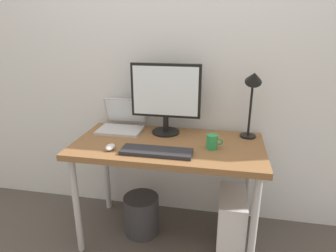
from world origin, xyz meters
name	(u,v)px	position (x,y,z in m)	size (l,w,h in m)	color
ground_plane	(168,235)	(0.00, 0.00, 0.00)	(6.00, 6.00, 0.00)	#4C4742
back_wall	(178,54)	(0.00, 0.38, 1.30)	(4.40, 0.04, 2.60)	silver
desk	(168,153)	(0.00, 0.00, 0.68)	(1.26, 0.64, 0.75)	brown
monitor	(166,95)	(-0.05, 0.19, 1.03)	(0.49, 0.20, 0.50)	black
laptop	(122,122)	(-0.39, 0.21, 0.81)	(0.32, 0.29, 0.22)	#B2B2B7
desk_lamp	(253,89)	(0.53, 0.19, 1.10)	(0.11, 0.16, 0.49)	black
keyboard	(156,152)	(-0.04, -0.18, 0.76)	(0.44, 0.14, 0.02)	#232328
mouse	(110,147)	(-0.34, -0.18, 0.77)	(0.06, 0.09, 0.03)	silver
coffee_mug	(212,142)	(0.29, -0.04, 0.80)	(0.11, 0.07, 0.09)	#268C4C
computer_tower	(231,222)	(0.45, -0.03, 0.21)	(0.18, 0.36, 0.42)	silver
wastebasket	(142,215)	(-0.20, 0.01, 0.15)	(0.26, 0.26, 0.30)	#333338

